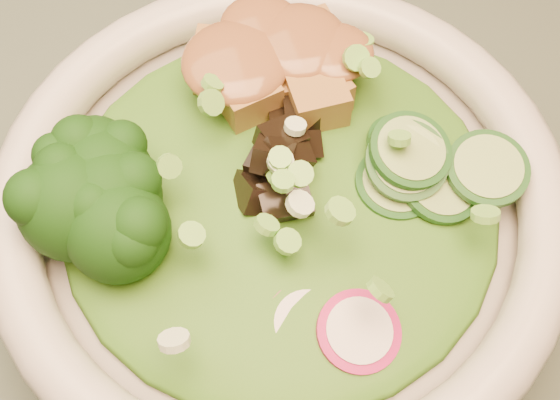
{
  "coord_description": "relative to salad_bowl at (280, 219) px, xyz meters",
  "views": [
    {
      "loc": [
        -0.13,
        -0.04,
        1.16
      ],
      "look_at": [
        -0.09,
        0.16,
        0.81
      ],
      "focal_mm": 50.0,
      "sensor_mm": 36.0,
      "label": 1
    }
  ],
  "objects": [
    {
      "name": "salad_bowl",
      "position": [
        0.0,
        0.0,
        0.0
      ],
      "size": [
        0.3,
        0.3,
        0.08
      ],
      "rotation": [
        0.0,
        0.0,
        0.4
      ],
      "color": "beige",
      "rests_on": "dining_table"
    },
    {
      "name": "lettuce_bed",
      "position": [
        0.0,
        0.0,
        0.02
      ],
      "size": [
        0.23,
        0.23,
        0.03
      ],
      "primitive_type": "ellipsoid",
      "color": "#286114",
      "rests_on": "salad_bowl"
    },
    {
      "name": "broccoli_florets",
      "position": [
        -0.07,
        0.0,
        0.04
      ],
      "size": [
        0.11,
        0.11,
        0.05
      ],
      "primitive_type": null,
      "rotation": [
        0.0,
        0.0,
        0.4
      ],
      "color": "black",
      "rests_on": "salad_bowl"
    },
    {
      "name": "radish_slices",
      "position": [
        -0.0,
        -0.07,
        0.03
      ],
      "size": [
        0.13,
        0.09,
        0.02
      ],
      "primitive_type": null,
      "rotation": [
        0.0,
        0.0,
        0.4
      ],
      "color": "#A30C4D",
      "rests_on": "salad_bowl"
    },
    {
      "name": "cucumber_slices",
      "position": [
        0.07,
        -0.01,
        0.04
      ],
      "size": [
        0.1,
        0.1,
        0.04
      ],
      "primitive_type": null,
      "rotation": [
        0.0,
        0.0,
        0.4
      ],
      "color": "#96BE69",
      "rests_on": "salad_bowl"
    },
    {
      "name": "mushroom_heap",
      "position": [
        0.0,
        0.01,
        0.04
      ],
      "size": [
        0.1,
        0.1,
        0.04
      ],
      "primitive_type": null,
      "rotation": [
        0.0,
        0.0,
        0.4
      ],
      "color": "black",
      "rests_on": "salad_bowl"
    },
    {
      "name": "tofu_cubes",
      "position": [
        0.01,
        0.07,
        0.04
      ],
      "size": [
        0.12,
        0.1,
        0.04
      ],
      "primitive_type": null,
      "rotation": [
        0.0,
        0.0,
        0.4
      ],
      "color": "#946031",
      "rests_on": "salad_bowl"
    },
    {
      "name": "peanut_sauce",
      "position": [
        0.01,
        0.07,
        0.05
      ],
      "size": [
        0.08,
        0.06,
        0.02
      ],
      "primitive_type": "ellipsoid",
      "color": "brown",
      "rests_on": "tofu_cubes"
    },
    {
      "name": "scallion_garnish",
      "position": [
        0.0,
        0.0,
        0.05
      ],
      "size": [
        0.21,
        0.21,
        0.03
      ],
      "primitive_type": null,
      "color": "#70BA41",
      "rests_on": "salad_bowl"
    }
  ]
}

